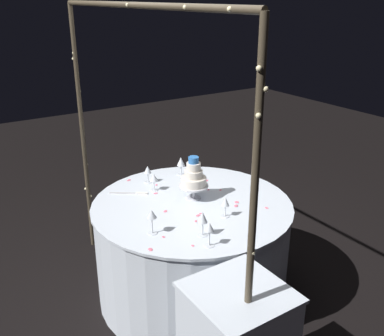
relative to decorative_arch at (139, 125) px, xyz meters
The scene contains 30 objects.
ground_plane 1.49m from the decorative_arch, 89.84° to the right, with size 12.00×12.00×0.00m, color black.
decorative_arch is the anchor object (origin of this frame).
main_table 1.12m from the decorative_arch, 89.84° to the right, with size 1.47×1.47×0.78m.
tiered_cake 0.66m from the decorative_arch, 82.32° to the right, with size 0.22×0.22×0.33m.
wine_glass_0 0.81m from the decorative_arch, 30.78° to the right, with size 0.06×0.06×0.14m.
wine_glass_1 0.57m from the decorative_arch, 167.03° to the left, with size 0.06×0.06×0.17m.
wine_glass_2 0.78m from the decorative_arch, 163.16° to the right, with size 0.06×0.06×0.16m.
wine_glass_3 0.78m from the decorative_arch, 122.02° to the right, with size 0.06×0.06×0.15m.
wine_glass_4 0.71m from the decorative_arch, 37.99° to the right, with size 0.07×0.07×0.14m.
wine_glass_5 0.71m from the decorative_arch, 154.53° to the right, with size 0.06×0.06×0.17m.
wine_glass_6 0.96m from the decorative_arch, 50.68° to the right, with size 0.07×0.07×0.16m.
cake_knife 0.76m from the decorative_arch, 13.47° to the right, with size 0.19×0.25×0.01m.
rose_petal_0 0.93m from the decorative_arch, 16.91° to the right, with size 0.04×0.03×0.00m, color #EA6B84.
rose_petal_1 1.01m from the decorative_arch, 68.81° to the right, with size 0.04×0.03×0.00m, color #EA6B84.
rose_petal_2 0.76m from the decorative_arch, 116.04° to the right, with size 0.03×0.02×0.00m, color #EA6B84.
rose_petal_3 1.09m from the decorative_arch, 114.22° to the right, with size 0.03×0.02×0.00m, color #EA6B84.
rose_petal_4 0.96m from the decorative_arch, 104.12° to the right, with size 0.03×0.02×0.00m, color #EA6B84.
rose_petal_5 0.75m from the decorative_arch, 132.69° to the right, with size 0.03×0.02×0.00m, color #EA6B84.
rose_petal_6 0.78m from the decorative_arch, 158.48° to the left, with size 0.04×0.03×0.00m, color #EA6B84.
rose_petal_7 0.92m from the decorative_arch, 78.82° to the right, with size 0.03×0.02×0.00m, color #EA6B84.
rose_petal_8 0.76m from the decorative_arch, 41.27° to the right, with size 0.04×0.02×0.00m, color #EA6B84.
rose_petal_9 0.82m from the decorative_arch, behind, with size 0.02×0.02×0.00m, color #EA6B84.
rose_petal_10 0.72m from the decorative_arch, behind, with size 0.03×0.02×0.00m, color #EA6B84.
rose_petal_11 0.75m from the decorative_arch, 119.91° to the right, with size 0.04×0.02×0.00m, color #EA6B84.
rose_petal_12 1.15m from the decorative_arch, 92.24° to the right, with size 0.04×0.03×0.00m, color #EA6B84.
rose_petal_13 0.94m from the decorative_arch, 108.59° to the right, with size 0.04×0.03×0.00m, color #EA6B84.
rose_petal_14 0.96m from the decorative_arch, 84.54° to the right, with size 0.02×0.02×0.00m, color #EA6B84.
rose_petal_15 0.85m from the decorative_arch, 38.16° to the right, with size 0.03×0.02×0.00m, color #EA6B84.
rose_petal_16 0.95m from the decorative_arch, 104.02° to the right, with size 0.03×0.02×0.00m, color #EA6B84.
rose_petal_17 0.67m from the decorative_arch, 93.34° to the right, with size 0.04×0.02×0.00m, color #EA6B84.
Camera 1 is at (-2.40, 1.57, 2.19)m, focal length 40.84 mm.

